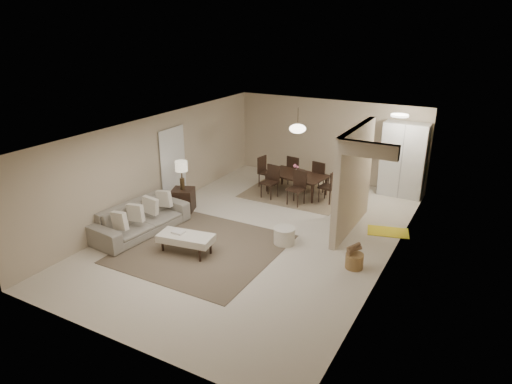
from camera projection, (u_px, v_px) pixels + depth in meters
The scene contains 22 objects.
floor at pixel (259, 233), 10.78m from camera, with size 9.00×9.00×0.00m, color beige.
ceiling at pixel (260, 129), 9.90m from camera, with size 9.00×9.00×0.00m, color white.
back_wall at pixel (329, 140), 14.04m from camera, with size 6.00×6.00×0.00m, color #C3AF93.
left_wall at pixel (157, 164), 11.69m from camera, with size 9.00×9.00×0.00m, color #C3AF93.
right_wall at pixel (393, 207), 8.99m from camera, with size 9.00×9.00×0.00m, color #C3AF93.
partition at pixel (353, 180), 10.56m from camera, with size 0.15×2.50×2.50m, color #C3AF93.
doorway at pixel (173, 167), 12.25m from camera, with size 0.04×0.90×2.04m, color black.
pantry_cabinet at pixel (403, 160), 12.76m from camera, with size 1.20×0.55×2.10m, color silver.
flush_light at pixel (400, 115), 11.51m from camera, with size 0.44×0.44×0.05m, color white.
living_rug at pixel (202, 249), 10.02m from camera, with size 3.20×3.20×0.01m, color brown.
sofa at pixel (141, 219), 10.68m from camera, with size 0.94×2.39×0.70m, color gray.
ottoman_bench at pixel (186, 238), 9.75m from camera, with size 1.25×0.72×0.42m.
side_table at pixel (183, 200), 11.96m from camera, with size 0.54×0.54×0.59m, color black.
table_lamp at pixel (181, 169), 11.65m from camera, with size 0.32×0.32×0.76m.
round_pouf at pixel (284, 236), 10.20m from camera, with size 0.49×0.49×0.38m, color silver.
wicker_basket at pixel (354, 261), 9.21m from camera, with size 0.36×0.36×0.31m, color brown.
dining_rug at pixel (295, 194), 13.20m from camera, with size 2.80×2.10×0.01m, color #77604A.
dining_table at pixel (296, 184), 13.10m from camera, with size 1.69×0.94×0.59m, color black.
dining_chairs at pixel (296, 179), 13.04m from camera, with size 2.50×1.95×0.92m.
vase at pixel (296, 172), 12.96m from camera, with size 0.16×0.16×0.17m, color white.
yellow_mat at pixel (388, 232), 10.82m from camera, with size 0.94×0.58×0.01m, color yellow.
pendant_light at pixel (298, 129), 12.53m from camera, with size 0.46×0.46×0.71m.
Camera 1 is at (4.62, -8.59, 4.70)m, focal length 32.00 mm.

